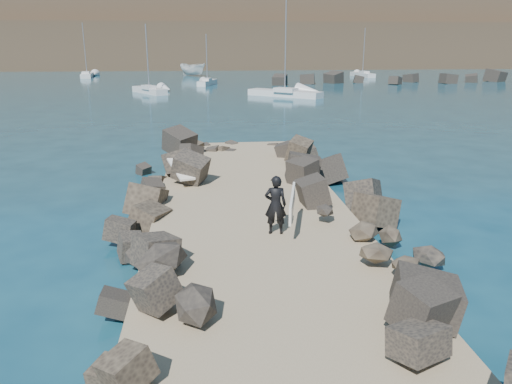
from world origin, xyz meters
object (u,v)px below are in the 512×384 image
Objects in this scene: surfboard_resting at (180,170)px; sailboat_d at (363,75)px; surfer_with_board at (278,205)px; boat_imported at (193,69)px.

surfboard_resting is 70.89m from sailboat_d.
surfer_with_board is 75.10m from sailboat_d.
sailboat_d reaches higher than surfboard_resting.
surfer_with_board reaches higher than surfboard_resting.
boat_imported is at bearing 170.18° from sailboat_d.
surfboard_resting is 1.12× the size of surfer_with_board.
boat_imported is 0.72× the size of sailboat_d.
sailboat_d is (24.73, 70.91, -1.07)m from surfer_with_board.
surfer_with_board is (3.62, -75.82, 0.31)m from boat_imported.
sailboat_d is at bearing 48.86° from surfboard_resting.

